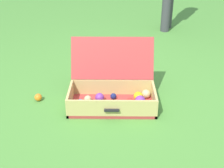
# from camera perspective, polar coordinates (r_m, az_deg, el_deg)

# --- Properties ---
(ground_plane) EXTENTS (16.00, 16.00, 0.00)m
(ground_plane) POSITION_cam_1_polar(r_m,az_deg,el_deg) (2.39, -0.60, -4.79)
(ground_plane) COLOR #4C8C38
(open_suitcase) EXTENTS (0.68, 0.52, 0.48)m
(open_suitcase) POSITION_cam_1_polar(r_m,az_deg,el_deg) (2.42, 0.31, -1.43)
(open_suitcase) COLOR #B23838
(open_suitcase) RESTS_ON ground
(stray_ball_on_grass) EXTENTS (0.06, 0.06, 0.06)m
(stray_ball_on_grass) POSITION_cam_1_polar(r_m,az_deg,el_deg) (2.57, -13.66, -2.44)
(stray_ball_on_grass) COLOR orange
(stray_ball_on_grass) RESTS_ON ground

